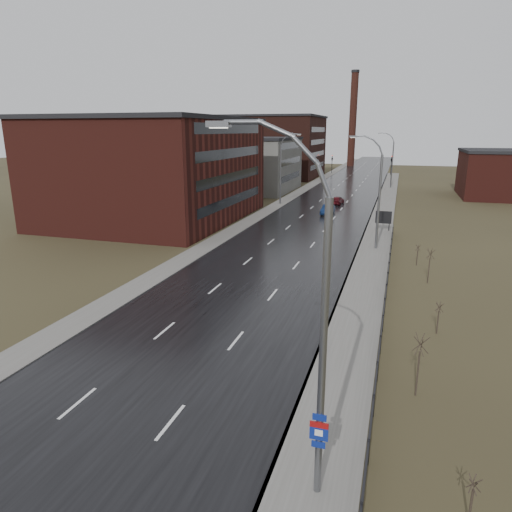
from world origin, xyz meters
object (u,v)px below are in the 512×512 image
Objects in this scene: streetlight_main at (313,327)px; car_far at (337,201)px; billboard at (383,218)px; car_near at (328,210)px.

car_far is (-7.39, 62.32, -5.36)m from streetlight_main.
car_far is (-8.02, 19.24, -1.00)m from billboard.
streetlight_main is 62.98m from car_far.
billboard is 0.62× the size of car_far.
streetlight_main reaches higher than car_near.
car_far is at bearing 112.63° from billboard.
car_near is at bearing 95.62° from car_far.
billboard is at bearing 118.81° from car_far.
car_far is at bearing 96.76° from streetlight_main.
streetlight_main is at bearing -90.83° from billboard.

